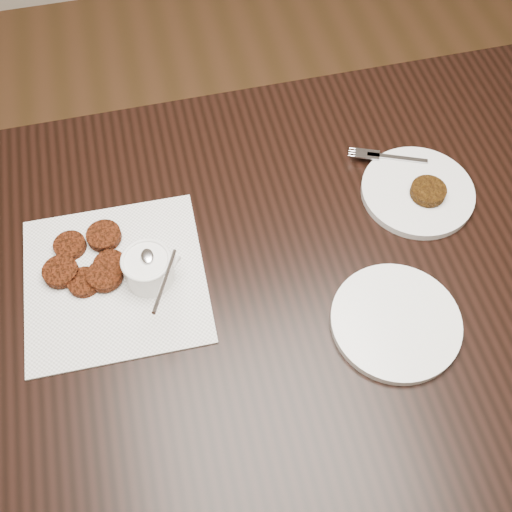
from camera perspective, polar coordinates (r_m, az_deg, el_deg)
The scene contains 7 objects.
floor at distance 1.71m, azimuth 2.07°, elevation -15.56°, with size 4.00×4.00×0.00m, color brown.
table at distance 1.37m, azimuth 3.40°, elevation -9.99°, with size 1.47×0.95×0.75m, color black.
napkin at distance 1.05m, azimuth -13.18°, elevation -2.16°, with size 0.30×0.30×0.00m, color white.
sauce_ramekin at distance 0.99m, azimuth -10.42°, elevation -0.27°, with size 0.11×0.11×0.12m, color white, non-canonical shape.
patty_cluster at distance 1.06m, azimuth -15.24°, elevation -1.15°, with size 0.19×0.19×0.02m, color maroon, non-canonical shape.
plate_with_patty at distance 1.16m, azimuth 15.11°, elevation 6.14°, with size 0.21×0.21×0.03m, color white, non-canonical shape.
plate_empty at distance 1.01m, azimuth 13.07°, elevation -6.08°, with size 0.21×0.21×0.01m, color white.
Camera 1 is at (-0.17, -0.45, 1.64)m, focal length 42.30 mm.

